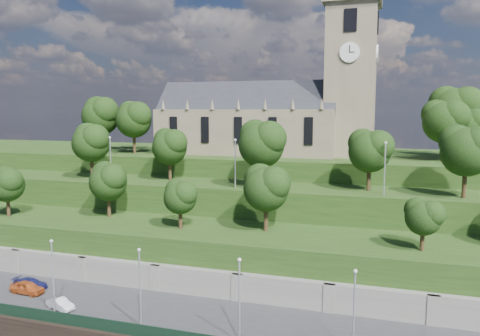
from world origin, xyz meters
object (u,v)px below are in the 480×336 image
(church, at_px, (274,112))
(car_left, at_px, (27,287))
(car_middle, at_px, (60,304))
(car_right, at_px, (30,283))

(church, height_order, car_left, church)
(car_middle, distance_m, car_right, 8.11)
(church, bearing_deg, car_right, -117.41)
(car_middle, height_order, car_right, car_right)
(church, relative_size, car_middle, 11.00)
(car_middle, bearing_deg, car_right, 80.23)
(car_left, relative_size, car_middle, 1.18)
(car_left, xyz_separation_m, car_right, (-0.75, 1.35, -0.10))
(car_left, distance_m, car_middle, 6.87)
(church, xyz_separation_m, car_right, (-20.06, -38.68, -19.92))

